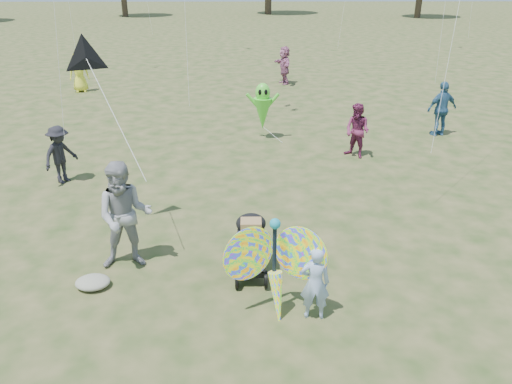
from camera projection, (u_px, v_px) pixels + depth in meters
ground at (269, 290)px, 8.22m from camera, size 160.00×160.00×0.00m
child_girl at (315, 283)px, 7.34m from camera, size 0.45×0.31×1.21m
adult_man at (125, 216)px, 8.52m from camera, size 1.04×0.86×1.95m
grey_bag at (93, 282)px, 8.26m from camera, size 0.57×0.47×0.18m
crowd_b at (60, 155)px, 12.09m from camera, size 0.93×1.07×1.44m
crowd_c at (442, 109)px, 15.53m from camera, size 1.07×0.67×1.70m
crowd_e at (357, 131)px, 13.74m from camera, size 0.92×0.92×1.51m
crowd_g at (79, 72)px, 21.18m from camera, size 0.91×0.72×1.64m
crowd_j at (284, 65)px, 22.65m from camera, size 0.90×1.64×1.68m
jogging_stroller at (251, 243)px, 8.40m from camera, size 0.53×1.06×1.09m
butterfly_kite at (275, 268)px, 7.33m from camera, size 1.74×0.75×1.81m
delta_kite_rig at (86, 58)px, 8.70m from camera, size 1.57×1.53×2.26m
alien_kite at (263, 108)px, 15.13m from camera, size 1.12×0.69×1.74m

